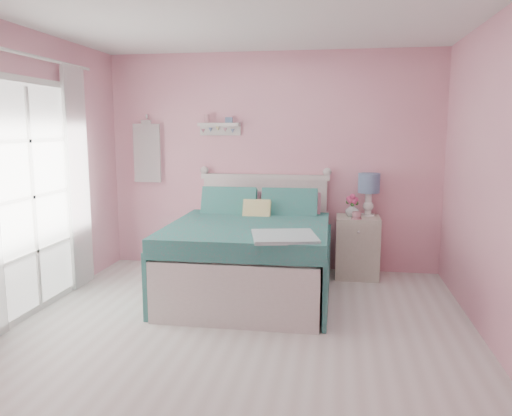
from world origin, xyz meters
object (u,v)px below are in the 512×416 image
(nightstand, at_px, (357,247))
(vase, at_px, (352,210))
(teacup, at_px, (357,215))
(bed, at_px, (251,255))
(table_lamp, at_px, (369,186))

(nightstand, distance_m, vase, 0.44)
(nightstand, xyz_separation_m, teacup, (-0.02, -0.15, 0.39))
(bed, height_order, nightstand, bed)
(bed, relative_size, teacup, 19.64)
(table_lamp, relative_size, teacup, 4.82)
(bed, xyz_separation_m, teacup, (1.09, 0.59, 0.35))
(vase, bearing_deg, nightstand, -3.55)
(nightstand, xyz_separation_m, table_lamp, (0.11, 0.09, 0.69))
(bed, bearing_deg, nightstand, 33.13)
(vase, bearing_deg, table_lamp, 24.18)
(bed, height_order, vase, bed)
(table_lamp, height_order, vase, table_lamp)
(bed, distance_m, vase, 1.34)
(teacup, bearing_deg, table_lamp, 59.75)
(table_lamp, bearing_deg, vase, -155.82)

